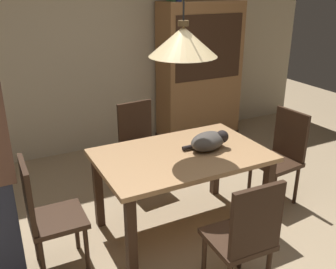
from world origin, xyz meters
The scene contains 10 objects.
ground centered at (0.00, 0.00, 0.00)m, with size 10.00×10.00×0.00m, color tan.
back_wall centered at (0.00, 2.65, 1.45)m, with size 6.40×0.10×2.90m, color beige.
dining_table centered at (0.04, 0.49, 0.65)m, with size 1.40×0.90×0.75m.
chair_right_side centered at (1.17, 0.50, 0.51)m, with size 0.44×0.44×0.93m.
chair_near_front centered at (0.04, -0.38, 0.51)m, with size 0.41×0.41×0.93m.
chair_left_side centered at (-1.09, 0.49, 0.51)m, with size 0.40×0.40×0.93m.
chair_far_back centered at (0.03, 1.37, 0.51)m, with size 0.43×0.43×0.93m.
cat_sleeping centered at (0.29, 0.46, 0.83)m, with size 0.40×0.30×0.16m.
pendant_lamp centered at (0.04, 0.49, 1.66)m, with size 0.52×0.52×1.30m.
hutch_bookcase centered at (1.32, 2.32, 0.89)m, with size 1.12×0.45×1.85m.
Camera 1 is at (-1.36, -2.01, 2.07)m, focal length 40.65 mm.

